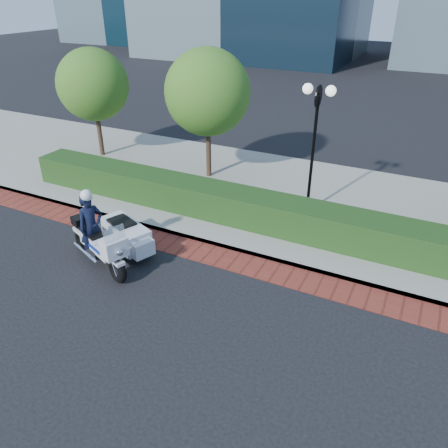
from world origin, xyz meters
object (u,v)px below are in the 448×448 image
at_px(tree_a, 93,85).
at_px(police_motorcycle, 108,235).
at_px(lamppost, 315,131).
at_px(tree_b, 208,93).

distance_m(tree_a, police_motorcycle, 9.00).
bearing_deg(lamppost, tree_b, 163.89).
xyz_separation_m(tree_a, police_motorcycle, (5.78, -6.45, -2.45)).
bearing_deg(tree_a, police_motorcycle, -48.13).
height_order(tree_a, tree_b, tree_b).
height_order(tree_a, police_motorcycle, tree_a).
bearing_deg(police_motorcycle, tree_b, 114.54).
distance_m(lamppost, police_motorcycle, 7.01).
bearing_deg(tree_b, lamppost, -16.11).
distance_m(tree_a, tree_b, 5.50).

